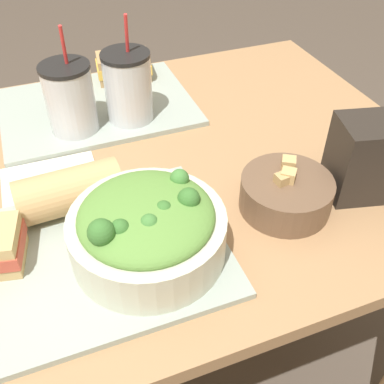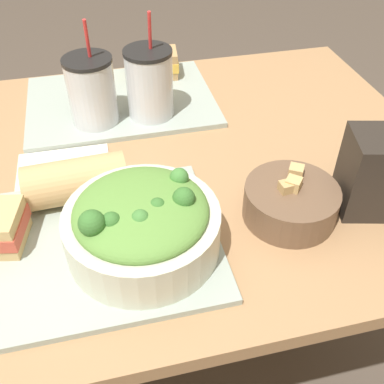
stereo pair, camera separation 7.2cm
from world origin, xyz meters
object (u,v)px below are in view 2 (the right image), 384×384
(salad_bowl, at_px, (142,224))
(napkin_folded, at_px, (64,168))
(sandwich_far, at_px, (152,63))
(drink_cup_dark, at_px, (92,93))
(soup_bowl, at_px, (291,201))
(baguette_near, at_px, (77,181))
(drink_cup_red, at_px, (150,85))

(salad_bowl, bearing_deg, napkin_folded, 115.94)
(sandwich_far, xyz_separation_m, drink_cup_dark, (-0.16, -0.19, 0.04))
(soup_bowl, bearing_deg, drink_cup_dark, 129.46)
(baguette_near, height_order, drink_cup_red, drink_cup_red)
(soup_bowl, relative_size, napkin_folded, 0.88)
(napkin_folded, bearing_deg, drink_cup_red, 35.50)
(salad_bowl, distance_m, soup_bowl, 0.26)
(sandwich_far, distance_m, drink_cup_dark, 0.25)
(soup_bowl, xyz_separation_m, baguette_near, (-0.35, 0.12, 0.02))
(baguette_near, bearing_deg, salad_bowl, -149.77)
(salad_bowl, xyz_separation_m, drink_cup_red, (0.08, 0.39, 0.02))
(sandwich_far, bearing_deg, drink_cup_red, -92.96)
(soup_bowl, height_order, baguette_near, baguette_near)
(sandwich_far, relative_size, drink_cup_dark, 0.63)
(sandwich_far, relative_size, drink_cup_red, 0.61)
(baguette_near, bearing_deg, napkin_folded, 12.28)
(drink_cup_red, bearing_deg, soup_bowl, -64.02)
(salad_bowl, distance_m, drink_cup_red, 0.40)
(salad_bowl, bearing_deg, drink_cup_dark, 96.72)
(sandwich_far, bearing_deg, soup_bowl, -68.02)
(baguette_near, relative_size, sandwich_far, 1.26)
(salad_bowl, relative_size, napkin_folded, 1.32)
(drink_cup_dark, height_order, napkin_folded, drink_cup_dark)
(drink_cup_dark, bearing_deg, soup_bowl, -50.54)
(soup_bowl, xyz_separation_m, drink_cup_dark, (-0.30, 0.37, 0.05))
(napkin_folded, bearing_deg, sandwich_far, 54.62)
(drink_cup_red, bearing_deg, napkin_folded, -144.50)
(soup_bowl, distance_m, napkin_folded, 0.44)
(drink_cup_dark, bearing_deg, drink_cup_red, 0.00)
(salad_bowl, bearing_deg, soup_bowl, 5.64)
(soup_bowl, xyz_separation_m, drink_cup_red, (-0.18, 0.37, 0.05))
(napkin_folded, bearing_deg, salad_bowl, -64.06)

